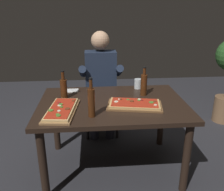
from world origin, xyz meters
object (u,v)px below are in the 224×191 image
object	(u,v)px
vinegar_bottle_green	(144,84)
diner_chair	(101,96)
pizza_rectangular_left	(62,110)
wine_bottle_dark	(91,101)
dining_table	(112,111)
seated_diner	(101,80)
tumbler_near_camera	(138,84)
pizza_rectangular_front	(135,104)
oil_bottle_amber	(64,88)

from	to	relation	value
vinegar_bottle_green	diner_chair	world-z (taller)	vinegar_bottle_green
pizza_rectangular_left	wine_bottle_dark	xyz separation A→B (m)	(0.26, -0.11, 0.11)
dining_table	seated_diner	world-z (taller)	seated_diner
dining_table	tumbler_near_camera	size ratio (longest dim) A/B	13.09
dining_table	pizza_rectangular_front	world-z (taller)	pizza_rectangular_front
pizza_rectangular_front	wine_bottle_dark	distance (m)	0.45
dining_table	diner_chair	bearing A→B (deg)	95.21
tumbler_near_camera	seated_diner	distance (m)	0.53
oil_bottle_amber	wine_bottle_dark	bearing A→B (deg)	-58.78
oil_bottle_amber	diner_chair	bearing A→B (deg)	60.79
wine_bottle_dark	dining_table	bearing A→B (deg)	56.00
dining_table	vinegar_bottle_green	bearing A→B (deg)	26.82
pizza_rectangular_front	wine_bottle_dark	bearing A→B (deg)	-155.76
tumbler_near_camera	diner_chair	xyz separation A→B (m)	(-0.40, 0.47, -0.31)
dining_table	wine_bottle_dark	bearing A→B (deg)	-124.00
vinegar_bottle_green	tumbler_near_camera	bearing A→B (deg)	94.37
seated_diner	oil_bottle_amber	bearing A→B (deg)	-123.99
oil_bottle_amber	seated_diner	bearing A→B (deg)	56.01
oil_bottle_amber	tumbler_near_camera	distance (m)	0.83
vinegar_bottle_green	seated_diner	size ratio (longest dim) A/B	0.22
dining_table	vinegar_bottle_green	distance (m)	0.43
tumbler_near_camera	wine_bottle_dark	bearing A→B (deg)	-127.23
dining_table	diner_chair	xyz separation A→B (m)	(-0.08, 0.86, -0.16)
pizza_rectangular_front	diner_chair	size ratio (longest dim) A/B	0.62
pizza_rectangular_front	wine_bottle_dark	world-z (taller)	wine_bottle_dark
pizza_rectangular_left	seated_diner	size ratio (longest dim) A/B	0.40
tumbler_near_camera	seated_diner	size ratio (longest dim) A/B	0.08
dining_table	oil_bottle_amber	xyz separation A→B (m)	(-0.47, 0.15, 0.20)
wine_bottle_dark	seated_diner	world-z (taller)	seated_diner
vinegar_bottle_green	diner_chair	size ratio (longest dim) A/B	0.34
pizza_rectangular_left	seated_diner	bearing A→B (deg)	67.43
pizza_rectangular_left	diner_chair	size ratio (longest dim) A/B	0.61
oil_bottle_amber	vinegar_bottle_green	xyz separation A→B (m)	(0.81, 0.02, 0.01)
pizza_rectangular_front	pizza_rectangular_left	distance (m)	0.66
diner_chair	oil_bottle_amber	bearing A→B (deg)	-119.21
dining_table	vinegar_bottle_green	xyz separation A→B (m)	(0.34, 0.17, 0.21)
wine_bottle_dark	diner_chair	world-z (taller)	wine_bottle_dark
vinegar_bottle_green	tumbler_near_camera	size ratio (longest dim) A/B	2.80
pizza_rectangular_front	oil_bottle_amber	bearing A→B (deg)	157.81
pizza_rectangular_left	vinegar_bottle_green	xyz separation A→B (m)	(0.80, 0.36, 0.10)
dining_table	diner_chair	size ratio (longest dim) A/B	1.61
dining_table	seated_diner	xyz separation A→B (m)	(-0.08, 0.74, 0.10)
pizza_rectangular_front	tumbler_near_camera	distance (m)	0.52
vinegar_bottle_green	seated_diner	xyz separation A→B (m)	(-0.41, 0.57, -0.12)
wine_bottle_dark	vinegar_bottle_green	world-z (taller)	wine_bottle_dark
pizza_rectangular_front	oil_bottle_amber	size ratio (longest dim) A/B	1.90
tumbler_near_camera	diner_chair	distance (m)	0.69
vinegar_bottle_green	seated_diner	world-z (taller)	seated_diner
pizza_rectangular_left	oil_bottle_amber	bearing A→B (deg)	91.66
pizza_rectangular_front	diner_chair	distance (m)	1.05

